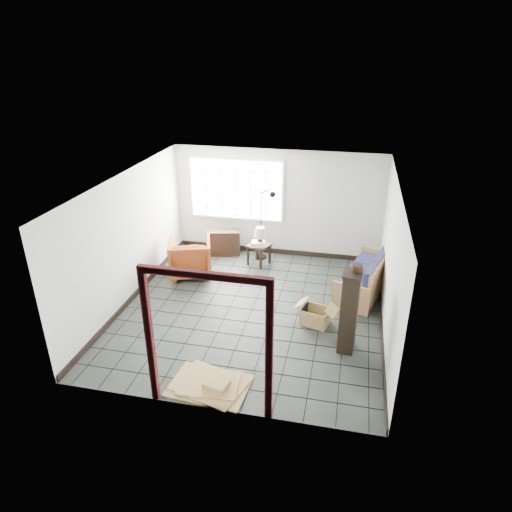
% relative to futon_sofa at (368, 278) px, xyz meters
% --- Properties ---
extents(ground, '(5.50, 5.50, 0.00)m').
position_rel_futon_sofa_xyz_m(ground, '(-2.21, -1.24, -0.31)').
color(ground, black).
rests_on(ground, ground).
extents(room_shell, '(5.02, 5.52, 2.61)m').
position_rel_futon_sofa_xyz_m(room_shell, '(-2.21, -1.21, 1.37)').
color(room_shell, '#B8BCB5').
rests_on(room_shell, ground).
extents(window_panel, '(2.32, 0.08, 1.52)m').
position_rel_futon_sofa_xyz_m(window_panel, '(-3.21, 1.46, 1.29)').
color(window_panel, silver).
rests_on(window_panel, ground).
extents(doorway_trim, '(1.80, 0.08, 2.20)m').
position_rel_futon_sofa_xyz_m(doorway_trim, '(-2.21, -3.94, 1.07)').
color(doorway_trim, '#3E0E12').
rests_on(doorway_trim, ground).
extents(futon_sofa, '(1.25, 2.08, 0.87)m').
position_rel_futon_sofa_xyz_m(futon_sofa, '(0.00, 0.00, 0.00)').
color(futon_sofa, '#8C603F').
rests_on(futon_sofa, ground).
extents(armchair, '(1.14, 1.10, 0.94)m').
position_rel_futon_sofa_xyz_m(armchair, '(-3.91, -0.04, 0.16)').
color(armchair, maroon).
rests_on(armchair, ground).
extents(side_table, '(0.60, 0.60, 0.51)m').
position_rel_futon_sofa_xyz_m(side_table, '(-2.51, 0.79, 0.10)').
color(side_table, black).
rests_on(side_table, ground).
extents(table_lamp, '(0.35, 0.35, 0.45)m').
position_rel_futon_sofa_xyz_m(table_lamp, '(-2.47, 0.76, 0.50)').
color(table_lamp, black).
rests_on(table_lamp, side_table).
extents(projector, '(0.34, 0.28, 0.11)m').
position_rel_futon_sofa_xyz_m(projector, '(-2.50, 0.71, 0.25)').
color(projector, silver).
rests_on(projector, side_table).
extents(floor_lamp, '(0.53, 0.33, 1.79)m').
position_rel_futon_sofa_xyz_m(floor_lamp, '(-2.40, 1.14, 0.64)').
color(floor_lamp, black).
rests_on(floor_lamp, ground).
extents(console_shelf, '(0.85, 0.49, 0.63)m').
position_rel_futon_sofa_xyz_m(console_shelf, '(-3.48, 1.16, -0.00)').
color(console_shelf, black).
rests_on(console_shelf, ground).
extents(tall_shelf, '(0.34, 0.43, 1.47)m').
position_rel_futon_sofa_xyz_m(tall_shelf, '(-0.35, -2.13, 0.44)').
color(tall_shelf, black).
rests_on(tall_shelf, ground).
extents(pot, '(0.21, 0.21, 0.12)m').
position_rel_futon_sofa_xyz_m(pot, '(-0.29, -2.07, 1.22)').
color(pot, black).
rests_on(pot, tall_shelf).
extents(open_box, '(0.85, 0.57, 0.44)m').
position_rel_futon_sofa_xyz_m(open_box, '(-0.94, -1.46, -0.15)').
color(open_box, olive).
rests_on(open_box, ground).
extents(cardboard_pile, '(1.27, 1.04, 0.17)m').
position_rel_futon_sofa_xyz_m(cardboard_pile, '(-2.34, -3.56, -0.27)').
color(cardboard_pile, olive).
rests_on(cardboard_pile, ground).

